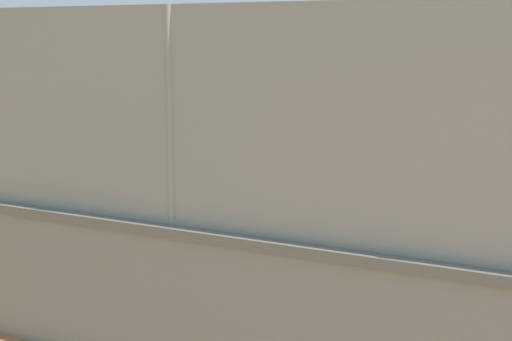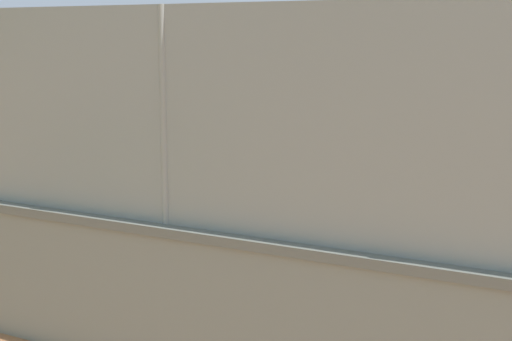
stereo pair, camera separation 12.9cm
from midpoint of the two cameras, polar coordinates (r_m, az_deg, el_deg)
name	(u,v)px [view 1 (the left image)]	position (r m, az deg, el deg)	size (l,w,h in m)	color
ground_plane	(251,160)	(17.40, -0.60, 0.82)	(260.00, 260.00, 0.00)	#A36B42
player_baseline_waiting	(224,200)	(9.25, -2.87, -2.23)	(1.13, 0.68, 1.46)	black
player_near_wall_returning	(484,132)	(15.58, 16.75, 2.80)	(1.25, 0.73, 1.61)	navy
player_at_service_line	(488,155)	(12.34, 16.94, 1.12)	(0.79, 1.16, 1.67)	black
sports_ball	(160,194)	(8.00, -7.80, -1.80)	(0.13, 0.13, 0.13)	orange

